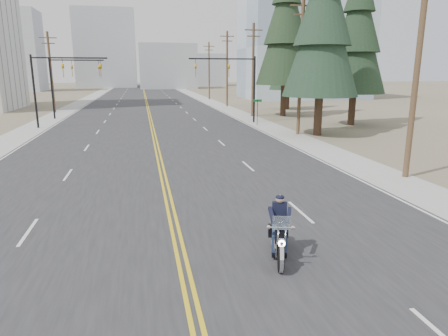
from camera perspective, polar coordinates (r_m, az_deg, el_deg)
ground_plane at (r=11.39m, az=-5.58°, el=-14.85°), size 400.00×400.00×0.00m
road at (r=80.16m, az=-11.07°, el=9.50°), size 20.00×200.00×0.01m
sidewalk_left at (r=80.85m, az=-19.34°, el=9.02°), size 3.00×200.00×0.01m
sidewalk_right at (r=81.12m, az=-2.81°, el=9.77°), size 3.00×200.00×0.01m
traffic_mast_left at (r=42.73m, az=-22.97°, el=11.93°), size 7.10×0.26×7.00m
traffic_mast_right at (r=43.14m, az=1.73°, el=12.97°), size 7.10×0.26×7.00m
traffic_mast_far at (r=50.67m, az=-21.62°, el=12.07°), size 6.10×0.26×7.00m
street_sign at (r=41.82m, az=4.80°, el=8.61°), size 0.90×0.06×2.62m
utility_pole_a at (r=22.46m, az=25.92°, el=13.10°), size 2.20×0.30×11.00m
utility_pole_b at (r=35.62m, az=10.91°, el=14.29°), size 2.20×0.30×11.50m
utility_pole_c at (r=49.83m, az=4.16°, el=13.94°), size 2.20×0.30×11.00m
utility_pole_d at (r=64.40m, az=0.45°, el=14.12°), size 2.20×0.30×11.50m
utility_pole_e at (r=81.10m, az=-2.14°, el=13.83°), size 2.20×0.30×11.00m
utility_pole_left at (r=59.11m, az=-23.49°, el=12.58°), size 2.20×0.30×10.50m
glass_building at (r=86.62m, az=11.21°, el=16.40°), size 24.00×16.00×20.00m
haze_bldg_a at (r=129.65m, az=-27.81°, el=14.58°), size 14.00×12.00×22.00m
haze_bldg_b at (r=135.28m, az=-8.08°, el=14.16°), size 18.00×14.00×14.00m
haze_bldg_c at (r=126.82m, az=7.48°, el=15.12°), size 16.00×12.00×18.00m
haze_bldg_d at (r=150.57m, az=-16.47°, el=15.97°), size 20.00×15.00×26.00m
haze_bldg_e at (r=162.07m, az=-2.49°, el=13.81°), size 14.00×14.00×12.00m
motorcyclist at (r=11.98m, az=7.95°, el=-8.51°), size 1.64×2.57×1.86m
conifer_near at (r=35.81m, az=14.02°, el=20.05°), size 6.36×6.36×16.83m
conifer_mid at (r=43.63m, az=18.57°, el=18.14°), size 6.12×6.12×16.32m
conifer_tall at (r=50.90m, az=8.84°, el=19.84°), size 6.94×6.94×19.28m
conifer_far at (r=60.20m, az=9.24°, el=16.05°), size 5.31×5.31×14.21m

